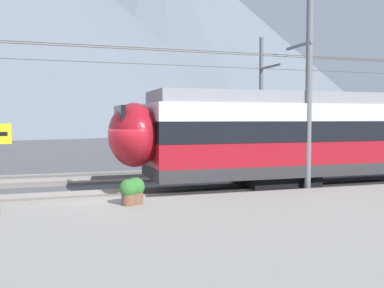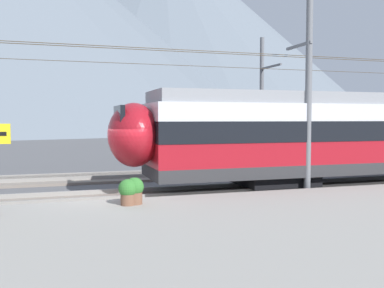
{
  "view_description": "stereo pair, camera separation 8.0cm",
  "coord_description": "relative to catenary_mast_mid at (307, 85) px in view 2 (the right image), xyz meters",
  "views": [
    {
      "loc": [
        -1.6,
        -14.13,
        2.83
      ],
      "look_at": [
        3.94,
        3.32,
        1.77
      ],
      "focal_mm": 40.33,
      "sensor_mm": 36.0,
      "label": 1
    },
    {
      "loc": [
        -1.53,
        -14.16,
        2.83
      ],
      "look_at": [
        3.94,
        3.32,
        1.77
      ],
      "focal_mm": 40.33,
      "sensor_mm": 36.0,
      "label": 2
    }
  ],
  "objects": [
    {
      "name": "ground_plane",
      "position": [
        -7.14,
        0.43,
        -4.06
      ],
      "size": [
        400.0,
        400.0,
        0.0
      ],
      "primitive_type": "plane",
      "color": "#565659"
    },
    {
      "name": "platform_slab",
      "position": [
        -7.14,
        -4.78,
        -3.87
      ],
      "size": [
        120.0,
        8.49,
        0.38
      ],
      "primitive_type": "cube",
      "color": "gray",
      "rests_on": "ground"
    },
    {
      "name": "track_near",
      "position": [
        -7.14,
        1.29,
        -4.0
      ],
      "size": [
        120.0,
        3.0,
        0.28
      ],
      "color": "slate",
      "rests_on": "ground"
    },
    {
      "name": "track_far",
      "position": [
        -7.14,
        6.66,
        -4.0
      ],
      "size": [
        120.0,
        3.0,
        0.28
      ],
      "color": "slate",
      "rests_on": "ground"
    },
    {
      "name": "catenary_mast_mid",
      "position": [
        0.0,
        0.0,
        0.0
      ],
      "size": [
        48.35,
        1.7,
        7.86
      ],
      "color": "slate",
      "rests_on": "ground"
    },
    {
      "name": "catenary_mast_far_side",
      "position": [
        2.54,
        8.55,
        -0.14
      ],
      "size": [
        48.35,
        2.36,
        7.46
      ],
      "color": "slate",
      "rests_on": "ground"
    },
    {
      "name": "potted_plant_platform_edge",
      "position": [
        -6.78,
        -1.59,
        -3.27
      ],
      "size": [
        0.53,
        0.53,
        0.74
      ],
      "color": "brown",
      "rests_on": "platform_slab"
    },
    {
      "name": "potted_plant_by_shelter",
      "position": [
        -6.57,
        -1.5,
        -3.26
      ],
      "size": [
        0.54,
        0.54,
        0.77
      ],
      "color": "brown",
      "rests_on": "platform_slab"
    },
    {
      "name": "mountain_central_peak",
      "position": [
        37.51,
        179.27,
        39.32
      ],
      "size": [
        187.77,
        187.77,
        86.76
      ],
      "primitive_type": "cone",
      "color": "slate",
      "rests_on": "ground"
    }
  ]
}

